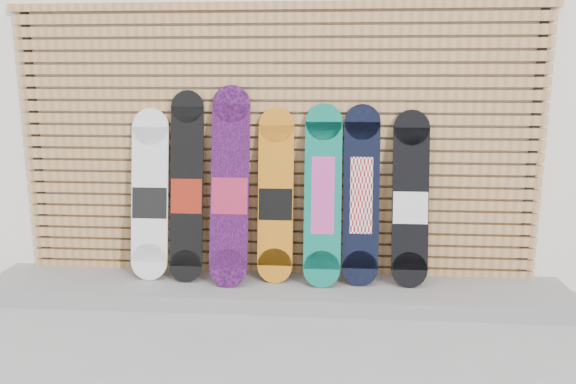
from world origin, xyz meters
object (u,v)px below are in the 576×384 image
at_px(snowboard_5, 361,195).
at_px(snowboard_1, 187,188).
at_px(snowboard_3, 276,197).
at_px(snowboard_6, 410,200).
at_px(snowboard_4, 323,195).
at_px(snowboard_0, 150,196).
at_px(snowboard_2, 230,187).

bearing_deg(snowboard_5, snowboard_1, -179.46).
xyz_separation_m(snowboard_3, snowboard_6, (1.05, -0.01, -0.01)).
bearing_deg(snowboard_3, snowboard_5, -0.62).
bearing_deg(snowboard_6, snowboard_4, -178.00).
height_order(snowboard_1, snowboard_6, snowboard_1).
distance_m(snowboard_3, snowboard_5, 0.67).
xyz_separation_m(snowboard_3, snowboard_4, (0.37, -0.04, 0.03)).
height_order(snowboard_0, snowboard_2, snowboard_2).
relative_size(snowboard_1, snowboard_3, 1.10).
bearing_deg(snowboard_5, snowboard_4, -174.55).
relative_size(snowboard_2, snowboard_5, 1.10).
distance_m(snowboard_0, snowboard_4, 1.39).
bearing_deg(snowboard_2, snowboard_5, 3.10).
bearing_deg(snowboard_4, snowboard_3, 174.53).
relative_size(snowboard_0, snowboard_3, 0.99).
xyz_separation_m(snowboard_4, snowboard_6, (0.68, 0.02, -0.03)).
bearing_deg(snowboard_1, snowboard_4, -0.83).
bearing_deg(snowboard_1, snowboard_6, 0.26).
bearing_deg(snowboard_4, snowboard_5, 5.45).
height_order(snowboard_1, snowboard_2, snowboard_2).
xyz_separation_m(snowboard_2, snowboard_6, (1.41, 0.05, -0.09)).
height_order(snowboard_3, snowboard_4, snowboard_4).
distance_m(snowboard_1, snowboard_3, 0.71).
relative_size(snowboard_1, snowboard_6, 1.11).
bearing_deg(snowboard_2, snowboard_4, 2.13).
distance_m(snowboard_3, snowboard_6, 1.05).
bearing_deg(snowboard_5, snowboard_0, 179.95).
bearing_deg(snowboard_6, snowboard_0, 179.82).
height_order(snowboard_0, snowboard_6, snowboard_0).
bearing_deg(snowboard_5, snowboard_2, -176.90).
distance_m(snowboard_1, snowboard_2, 0.36).
height_order(snowboard_0, snowboard_1, snowboard_1).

